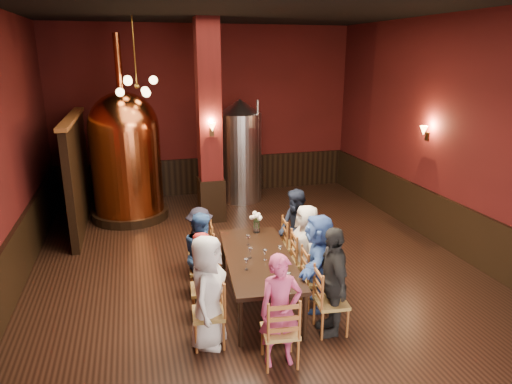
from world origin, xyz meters
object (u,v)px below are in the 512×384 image
object	(u,v)px
person_0	(208,292)
person_2	(202,255)
person_1	(205,275)
rose_vase	(256,219)
copper_kettle	(126,155)
steel_vessel	(240,151)
dining_table	(259,260)

from	to	relation	value
person_0	person_2	xyz separation A→B (m)	(0.13, 1.32, -0.07)
person_1	person_2	xyz separation A→B (m)	(0.06, 0.66, 0.03)
person_1	rose_vase	bearing A→B (deg)	-30.70
copper_kettle	rose_vase	world-z (taller)	copper_kettle
copper_kettle	steel_vessel	xyz separation A→B (m)	(2.87, 0.68, -0.19)
person_1	copper_kettle	xyz separation A→B (m)	(-1.04, 4.74, 0.85)
rose_vase	copper_kettle	bearing A→B (deg)	121.46
dining_table	copper_kettle	world-z (taller)	copper_kettle
person_2	rose_vase	world-z (taller)	person_2
dining_table	copper_kettle	xyz separation A→B (m)	(-1.92, 4.50, 0.84)
person_2	person_0	bearing A→B (deg)	162.18
person_1	rose_vase	distance (m)	1.69
person_0	person_2	size ratio (longest dim) A/B	1.11
copper_kettle	steel_vessel	world-z (taller)	copper_kettle
person_1	person_2	world-z (taller)	person_2
dining_table	person_2	distance (m)	0.91
person_1	person_2	distance (m)	0.66
person_2	rose_vase	distance (m)	1.23
dining_table	rose_vase	size ratio (longest dim) A/B	6.57
person_0	steel_vessel	size ratio (longest dim) A/B	0.58
person_2	steel_vessel	xyz separation A→B (m)	(1.76, 4.76, 0.63)
copper_kettle	rose_vase	size ratio (longest dim) A/B	11.06
person_0	rose_vase	xyz separation A→B (m)	(1.18, 1.89, 0.22)
person_2	steel_vessel	distance (m)	5.12
person_0	copper_kettle	size ratio (longest dim) A/B	0.37
person_2	dining_table	bearing A→B (deg)	-129.04
person_0	copper_kettle	world-z (taller)	copper_kettle
person_1	steel_vessel	size ratio (longest dim) A/B	0.50
rose_vase	dining_table	bearing A→B (deg)	-103.46
dining_table	steel_vessel	bearing A→B (deg)	85.22
person_2	steel_vessel	bearing A→B (deg)	-32.51
dining_table	rose_vase	distance (m)	1.06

